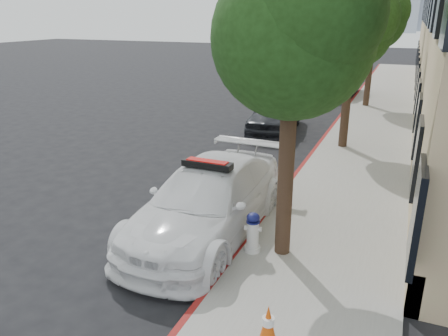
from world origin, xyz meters
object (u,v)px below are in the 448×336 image
parked_car_far (341,84)px  traffic_cone (268,330)px  police_car (208,201)px  parked_car_mid (275,113)px  fire_hydrant (253,233)px

parked_car_far → traffic_cone: bearing=-82.0°
police_car → traffic_cone: 3.95m
traffic_cone → police_car: bearing=126.8°
parked_car_mid → traffic_cone: bearing=-80.2°
parked_car_mid → traffic_cone: (3.60, -12.46, -0.22)m
parked_car_far → fire_hydrant: parked_car_far is taller
fire_hydrant → police_car: bearing=146.2°
fire_hydrant → traffic_cone: (1.11, -2.55, -0.02)m
parked_car_mid → parked_car_far: bearing=75.3°
police_car → parked_car_mid: size_ratio=1.22×
fire_hydrant → traffic_cone: bearing=-74.7°
parked_car_far → traffic_cone: parked_car_far is taller
parked_car_far → traffic_cone: size_ratio=5.73×
police_car → traffic_cone: bearing=-52.4°
fire_hydrant → traffic_cone: size_ratio=1.06×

